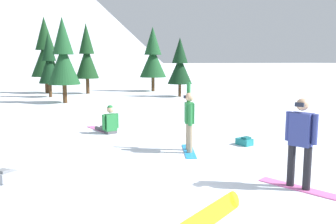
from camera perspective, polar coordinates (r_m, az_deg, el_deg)
The scene contains 13 objects.
ground_plane at distance 7.05m, azimuth -6.53°, elevation -12.46°, with size 800.00×800.00×0.00m, color silver.
snowboarder_foreground at distance 7.24m, azimuth 20.86°, elevation -4.53°, with size 0.88×1.55×1.80m.
snowboarder_midground at distance 9.58m, azimuth 3.50°, elevation -1.31°, with size 0.80×1.51×1.92m.
snowboarder_background at distance 12.39m, azimuth -9.77°, elevation -1.77°, with size 0.87×1.80×1.00m.
loose_snowboard_near_right at distance 5.68m, azimuth 7.11°, elevation -16.23°, with size 1.61×1.00×0.27m.
backpack_grey at distance 8.15m, azimuth -25.06°, elevation -9.44°, with size 0.54×0.54×0.27m.
backpack_teal at distance 10.72m, azimuth 12.42°, elevation -4.72°, with size 0.42×0.55×0.26m.
pine_tree_short at distance 27.70m, azimuth -13.16°, elevation 8.98°, with size 1.79×1.79×5.37m.
pine_tree_leaning at distance 29.09m, azimuth -19.45°, elevation 9.27°, with size 2.24×2.24×5.90m.
pine_tree_tall at distance 29.24m, azimuth -2.50°, elevation 9.10°, with size 2.21×2.21×5.32m.
pine_tree_young at distance 21.77m, azimuth -16.77°, elevation 8.69°, with size 1.90×1.90×5.09m.
pine_tree_twin at distance 24.68m, azimuth 1.96°, elevation 7.76°, with size 1.73×1.73×4.14m.
pine_tree_slender at distance 25.72m, azimuth -18.90°, elevation 7.67°, with size 1.47×1.47×4.42m.
Camera 1 is at (-1.81, -6.34, 2.49)m, focal length 37.24 mm.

